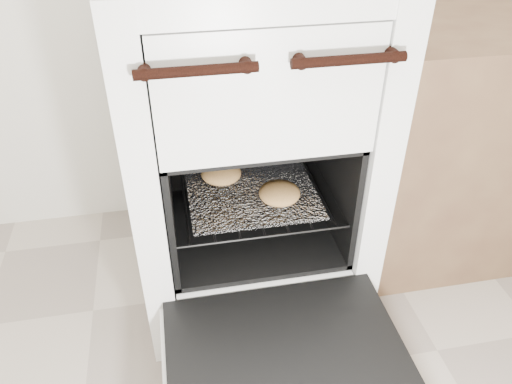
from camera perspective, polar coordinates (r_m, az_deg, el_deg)
The scene contains 6 objects.
stove at distance 1.47m, azimuth -1.17°, elevation 5.21°, with size 0.65×0.72×0.99m.
oven_door at distance 1.24m, azimuth 3.57°, elevation -18.55°, with size 0.58×0.45×0.04m.
oven_rack at distance 1.47m, azimuth -0.64°, elevation 0.22°, with size 0.47×0.45×0.01m.
foil_sheet at distance 1.44m, azimuth -0.49°, elevation -0.05°, with size 0.37×0.32×0.01m, color white.
baked_rolls at distance 1.45m, azimuth -1.85°, elevation 1.43°, with size 0.30×0.29×0.05m.
counter at distance 1.83m, azimuth 23.30°, elevation 5.45°, with size 0.80×0.53×0.80m, color brown.
Camera 1 is at (-0.03, -0.12, 1.22)m, focal length 35.00 mm.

